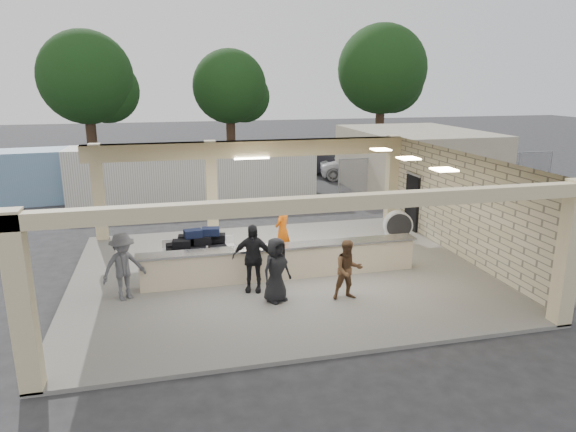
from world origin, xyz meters
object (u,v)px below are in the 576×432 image
object	(u,v)px
container_white	(195,171)
car_white_b	(429,168)
luggage_cart	(199,248)
passenger_a	(348,270)
baggage_counter	(282,262)
passenger_c	(123,267)
passenger_d	(276,270)
passenger_b	(252,258)
drum_fan	(398,225)
car_dark	(329,164)
car_white_a	(362,167)
baggage_handler	(282,230)

from	to	relation	value
container_white	car_white_b	bearing A→B (deg)	7.24
luggage_cart	passenger_a	size ratio (longest dim) A/B	1.38
baggage_counter	passenger_c	xyz separation A→B (m)	(-4.35, -0.50, 0.41)
passenger_d	car_white_b	world-z (taller)	passenger_d
baggage_counter	passenger_b	world-z (taller)	passenger_b
passenger_a	car_white_b	xyz separation A→B (m)	(10.56, 15.14, -0.24)
drum_fan	car_dark	bearing A→B (deg)	92.36
baggage_counter	car_dark	size ratio (longest dim) A/B	2.08
passenger_d	car_dark	bearing A→B (deg)	39.64
container_white	car_white_a	bearing A→B (deg)	16.14
drum_fan	car_white_a	distance (m)	12.54
baggage_handler	car_white_b	world-z (taller)	baggage_handler
passenger_a	car_white_b	world-z (taller)	passenger_a
passenger_b	car_white_b	world-z (taller)	passenger_b
drum_fan	passenger_d	world-z (taller)	passenger_d
passenger_a	container_white	bearing A→B (deg)	103.24
passenger_d	container_white	world-z (taller)	container_white
luggage_cart	passenger_a	bearing A→B (deg)	-39.28
drum_fan	baggage_handler	world-z (taller)	baggage_handler
luggage_cart	drum_fan	bearing A→B (deg)	10.43
baggage_counter	car_white_b	distance (m)	17.83
passenger_b	car_dark	bearing A→B (deg)	82.50
passenger_b	baggage_counter	bearing A→B (deg)	54.01
car_dark	container_white	bearing A→B (deg)	154.09
luggage_cart	car_white_b	world-z (taller)	luggage_cart
passenger_a	passenger_d	world-z (taller)	passenger_d
passenger_a	container_white	world-z (taller)	container_white
luggage_cart	container_white	distance (m)	10.76
passenger_b	passenger_d	distance (m)	0.94
passenger_d	car_white_b	bearing A→B (deg)	21.93
container_white	baggage_counter	bearing A→B (deg)	-80.33
drum_fan	car_white_b	bearing A→B (deg)	67.07
passenger_c	car_white_b	size ratio (longest dim) A/B	0.43
baggage_handler	car_dark	distance (m)	15.76
baggage_counter	passenger_d	world-z (taller)	passenger_d
passenger_c	car_white_a	bearing A→B (deg)	23.07
passenger_d	passenger_b	bearing A→B (deg)	92.99
passenger_b	passenger_c	distance (m)	3.36
drum_fan	luggage_cart	bearing A→B (deg)	-159.70
luggage_cart	container_white	xyz separation A→B (m)	(0.58, 10.73, 0.49)
car_white_b	baggage_counter	bearing A→B (deg)	151.14
passenger_a	car_white_a	distance (m)	17.72
passenger_a	container_white	xyz separation A→B (m)	(-3.06, 13.75, 0.39)
baggage_handler	car_white_b	distance (m)	16.39
car_dark	passenger_a	bearing A→B (deg)	-158.92
passenger_c	container_white	xyz separation A→B (m)	(2.63, 12.39, 0.29)
baggage_counter	car_white_b	size ratio (longest dim) A/B	1.95
passenger_a	car_white_b	size ratio (longest dim) A/B	0.38
drum_fan	passenger_b	bearing A→B (deg)	-140.99
passenger_d	car_dark	size ratio (longest dim) A/B	0.43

